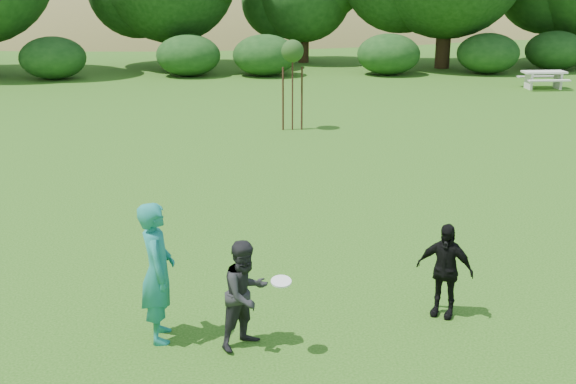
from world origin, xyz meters
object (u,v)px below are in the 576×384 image
player_teal (158,272)px  sapling (293,54)px  picnic_table (544,77)px  player_grey (246,294)px  player_black (445,270)px

player_teal → sapling: bearing=-17.8°
player_teal → picnic_table: (14.43, 21.05, -0.47)m
player_grey → player_black: 3.00m
sapling → picnic_table: sapling is taller
sapling → picnic_table: (11.48, 7.52, -1.90)m
player_grey → player_black: bearing=-26.8°
sapling → picnic_table: bearing=33.2°
player_teal → player_black: bearing=-90.0°
player_black → picnic_table: (10.34, 20.66, -0.20)m
player_teal → sapling: sapling is taller
player_grey → picnic_table: player_grey is taller
player_black → sapling: sapling is taller
player_grey → sapling: size_ratio=0.53×
picnic_table → player_teal: bearing=-124.4°
player_teal → player_grey: bearing=-109.7°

